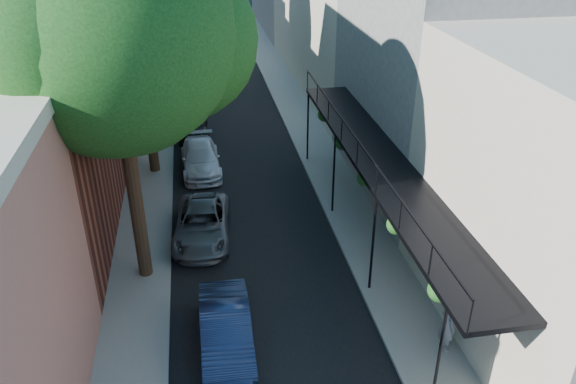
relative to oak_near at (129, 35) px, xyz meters
name	(u,v)px	position (x,y,z in m)	size (l,w,h in m)	color
road_surface	(221,88)	(3.37, 19.74, -7.87)	(6.00, 64.00, 0.01)	black
sidewalk_left	(159,91)	(-0.63, 19.74, -7.82)	(2.00, 64.00, 0.12)	gray
sidewalk_right	(282,84)	(7.37, 19.74, -7.82)	(2.00, 64.00, 0.12)	gray
buildings_left	(54,20)	(-5.93, 18.50, -2.94)	(10.10, 59.10, 12.00)	#C87066
buildings_right	(360,16)	(12.36, 19.23, -3.45)	(9.80, 55.00, 10.00)	beige
oak_near	(129,35)	(0.00, 0.00, 0.00)	(7.48, 6.80, 11.42)	#372516
oak_mid	(146,12)	(-0.05, 7.97, -0.82)	(6.60, 6.00, 10.20)	#372516
parked_car_b	(226,331)	(1.97, -4.12, -7.22)	(1.38, 3.97, 1.31)	#172549
parked_car_c	(202,224)	(1.52, 1.79, -7.28)	(1.97, 4.28, 1.19)	#5B5E63
parked_car_d	(201,158)	(1.66, 7.59, -7.27)	(1.70, 4.17, 1.21)	white
parked_car_e	(193,123)	(1.40, 11.93, -7.21)	(1.57, 3.90, 1.33)	black
pedestrian	(447,326)	(7.91, -5.23, -6.96)	(0.58, 0.38, 1.59)	gray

